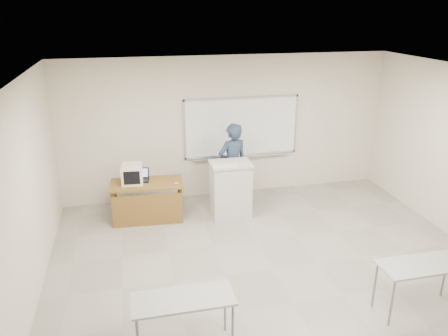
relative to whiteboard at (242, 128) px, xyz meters
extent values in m
cube|color=gray|center=(-0.30, -3.97, -1.49)|extent=(7.00, 8.00, 0.01)
cube|color=white|center=(0.00, 0.00, 0.02)|extent=(2.40, 0.03, 1.20)
cube|color=#B7BABC|center=(0.00, 0.00, 0.64)|extent=(2.48, 0.04, 0.04)
cube|color=#B7BABC|center=(0.00, 0.00, -0.60)|extent=(2.48, 0.04, 0.04)
cube|color=#B7BABC|center=(-1.22, 0.00, 0.02)|extent=(0.04, 0.04, 1.28)
cube|color=#B7BABC|center=(1.22, 0.00, 0.02)|extent=(0.04, 0.04, 1.28)
cube|color=#B7BABC|center=(0.00, -0.05, -0.64)|extent=(2.16, 0.07, 0.02)
cube|color=gray|center=(-1.90, -4.47, -0.77)|extent=(1.20, 0.50, 0.03)
cylinder|color=slate|center=(-1.35, -4.67, -1.13)|extent=(0.03, 0.03, 0.70)
cylinder|color=slate|center=(-2.45, -4.27, -1.13)|extent=(0.03, 0.03, 0.70)
cylinder|color=slate|center=(-1.35, -4.27, -1.13)|extent=(0.03, 0.03, 0.70)
cube|color=gray|center=(1.30, -4.47, -0.77)|extent=(1.20, 0.50, 0.03)
cylinder|color=slate|center=(0.75, -4.67, -1.13)|extent=(0.03, 0.03, 0.70)
cylinder|color=slate|center=(0.75, -4.27, -1.13)|extent=(0.03, 0.03, 0.70)
cylinder|color=slate|center=(1.85, -4.27, -1.13)|extent=(0.03, 0.03, 0.70)
cube|color=brown|center=(-2.10, -0.85, -0.75)|extent=(1.38, 0.69, 0.04)
cube|color=brown|center=(-2.10, -1.18, -1.17)|extent=(1.31, 0.03, 0.63)
cylinder|color=#412A11|center=(-2.73, -1.14, -1.13)|extent=(0.06, 0.06, 0.71)
cylinder|color=#412A11|center=(-1.47, -1.14, -1.13)|extent=(0.06, 0.06, 0.71)
cylinder|color=#412A11|center=(-2.73, -0.57, -1.13)|extent=(0.06, 0.06, 0.71)
cylinder|color=#412A11|center=(-1.47, -0.57, -1.13)|extent=(0.06, 0.06, 0.71)
cube|color=#BAB7B0|center=(-0.50, -1.08, -0.95)|extent=(0.74, 0.53, 1.06)
cube|color=#BAB7B0|center=(-0.50, -1.08, -0.40)|extent=(0.78, 0.57, 0.04)
cube|color=beige|center=(-2.35, -0.76, -0.55)|extent=(0.38, 0.40, 0.36)
cube|color=beige|center=(-2.35, -0.98, -0.55)|extent=(0.40, 0.04, 0.37)
cube|color=black|center=(-2.35, -1.00, -0.55)|extent=(0.30, 0.01, 0.26)
cube|color=black|center=(-2.20, -0.75, -0.72)|extent=(0.30, 0.22, 0.02)
cube|color=black|center=(-2.20, -0.76, -0.71)|extent=(0.25, 0.13, 0.01)
cube|color=black|center=(-2.20, -0.62, -0.61)|extent=(0.30, 0.07, 0.21)
cube|color=#727ABA|center=(-2.20, -0.62, -0.61)|extent=(0.26, 0.05, 0.16)
ellipsoid|color=#A9AEB2|center=(-1.55, -1.05, -0.71)|extent=(0.10, 0.07, 0.03)
cube|color=beige|center=(-0.65, -1.20, -0.36)|extent=(0.49, 0.20, 0.03)
imported|color=black|center=(-0.35, -0.61, -0.60)|extent=(0.73, 0.58, 1.76)
camera|label=1|loc=(-2.38, -8.70, 2.45)|focal=35.00mm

